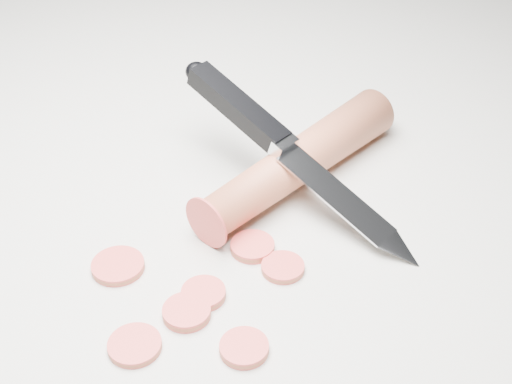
% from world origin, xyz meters
% --- Properties ---
extents(ground, '(2.40, 2.40, 0.00)m').
position_xyz_m(ground, '(0.00, 0.00, 0.00)').
color(ground, beige).
rests_on(ground, ground).
extents(carrot, '(0.11, 0.22, 0.04)m').
position_xyz_m(carrot, '(0.03, 0.10, 0.02)').
color(carrot, '#BC5837').
rests_on(carrot, ground).
extents(carrot_slice_0, '(0.04, 0.04, 0.01)m').
position_xyz_m(carrot_slice_0, '(-0.06, -0.06, 0.00)').
color(carrot_slice_0, red).
rests_on(carrot_slice_0, ground).
extents(carrot_slice_1, '(0.03, 0.03, 0.01)m').
position_xyz_m(carrot_slice_1, '(0.01, -0.08, 0.00)').
color(carrot_slice_1, red).
rests_on(carrot_slice_1, ground).
extents(carrot_slice_2, '(0.03, 0.03, 0.01)m').
position_xyz_m(carrot_slice_2, '(0.06, -0.02, 0.00)').
color(carrot_slice_2, red).
rests_on(carrot_slice_2, ground).
extents(carrot_slice_3, '(0.04, 0.04, 0.01)m').
position_xyz_m(carrot_slice_3, '(-0.01, -0.12, 0.00)').
color(carrot_slice_3, red).
rests_on(carrot_slice_3, ground).
extents(carrot_slice_4, '(0.03, 0.03, 0.01)m').
position_xyz_m(carrot_slice_4, '(0.03, -0.00, 0.00)').
color(carrot_slice_4, red).
rests_on(carrot_slice_4, ground).
extents(carrot_slice_5, '(0.03, 0.03, 0.01)m').
position_xyz_m(carrot_slice_5, '(0.01, -0.06, 0.00)').
color(carrot_slice_5, red).
rests_on(carrot_slice_5, ground).
extents(carrot_slice_6, '(0.03, 0.03, 0.01)m').
position_xyz_m(carrot_slice_6, '(0.06, -0.10, 0.00)').
color(carrot_slice_6, red).
rests_on(carrot_slice_6, ground).
extents(kitchen_knife, '(0.25, 0.11, 0.09)m').
position_xyz_m(kitchen_knife, '(0.03, 0.07, 0.04)').
color(kitchen_knife, silver).
rests_on(kitchen_knife, ground).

